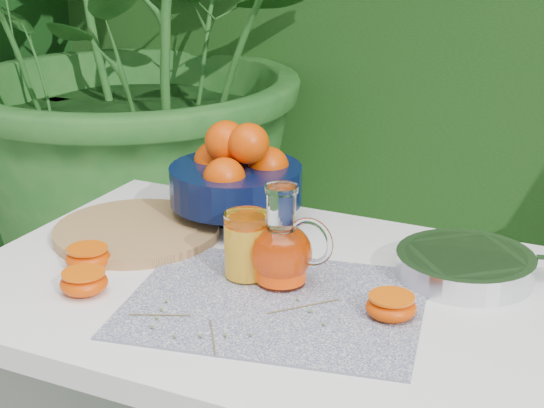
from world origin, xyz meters
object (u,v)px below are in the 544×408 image
at_px(white_table, 267,325).
at_px(saute_pan, 467,264).
at_px(cutting_board, 137,232).
at_px(juice_pitcher, 282,250).
at_px(fruit_bowl, 237,176).

height_order(white_table, saute_pan, saute_pan).
distance_m(cutting_board, juice_pitcher, 0.35).
bearing_deg(white_table, juice_pitcher, -2.76).
bearing_deg(white_table, fruit_bowl, 127.57).
xyz_separation_m(cutting_board, fruit_bowl, (0.13, 0.15, 0.08)).
height_order(white_table, juice_pitcher, juice_pitcher).
bearing_deg(white_table, saute_pan, 28.12).
bearing_deg(fruit_bowl, juice_pitcher, -48.28).
height_order(cutting_board, saute_pan, saute_pan).
bearing_deg(saute_pan, cutting_board, -171.77).
relative_size(white_table, juice_pitcher, 5.95).
relative_size(white_table, fruit_bowl, 3.46).
relative_size(cutting_board, saute_pan, 0.73).
relative_size(cutting_board, fruit_bowl, 1.07).
distance_m(cutting_board, fruit_bowl, 0.22).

